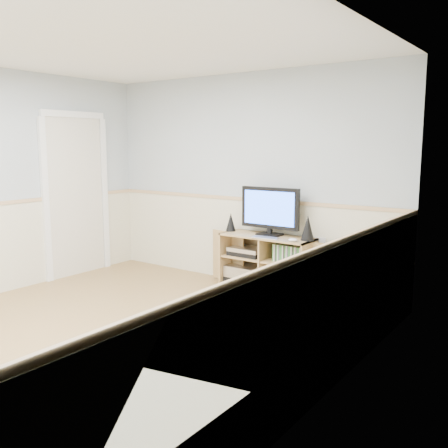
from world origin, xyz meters
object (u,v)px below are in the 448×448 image
Objects in this scene: keyboard at (265,238)px; monitor at (270,209)px; media_cabinet at (269,263)px; game_consoles at (288,290)px.

monitor is at bearing 101.68° from keyboard.
game_consoles is at bearing -12.77° from media_cabinet.
media_cabinet is at bearing 101.49° from keyboard.
keyboard is at bearing -72.57° from monitor.
monitor reaches higher than keyboard.
monitor is at bearing 167.67° from game_consoles.
monitor reaches higher than media_cabinet.
monitor reaches higher than game_consoles.
keyboard is (0.06, -0.19, 0.32)m from media_cabinet.
media_cabinet is at bearing 90.00° from monitor.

